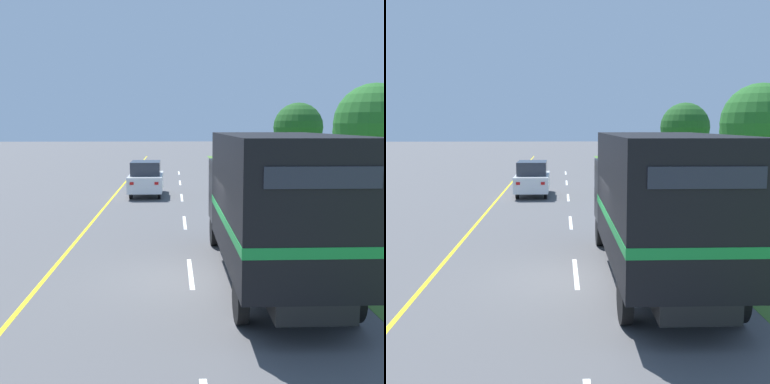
# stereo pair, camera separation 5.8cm
# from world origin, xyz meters

# --- Properties ---
(ground_plane) EXTENTS (200.00, 200.00, 0.00)m
(ground_plane) POSITION_xyz_m (0.00, 0.00, 0.00)
(ground_plane) COLOR #515154
(edge_line_yellow) EXTENTS (0.12, 64.61, 0.01)m
(edge_line_yellow) POSITION_xyz_m (-3.70, 15.61, 0.00)
(edge_line_yellow) COLOR yellow
(edge_line_yellow) RESTS_ON ground
(centre_dash_near) EXTENTS (0.12, 2.60, 0.01)m
(centre_dash_near) POSITION_xyz_m (0.00, 0.49, 0.00)
(centre_dash_near) COLOR white
(centre_dash_near) RESTS_ON ground
(centre_dash_mid_a) EXTENTS (0.12, 2.60, 0.01)m
(centre_dash_mid_a) POSITION_xyz_m (0.00, 7.09, 0.00)
(centre_dash_mid_a) COLOR white
(centre_dash_mid_a) RESTS_ON ground
(centre_dash_mid_b) EXTENTS (0.12, 2.60, 0.01)m
(centre_dash_mid_b) POSITION_xyz_m (0.00, 13.69, 0.00)
(centre_dash_mid_b) COLOR white
(centre_dash_mid_b) RESTS_ON ground
(centre_dash_far) EXTENTS (0.12, 2.60, 0.01)m
(centre_dash_far) POSITION_xyz_m (0.00, 20.29, 0.00)
(centre_dash_far) COLOR white
(centre_dash_far) RESTS_ON ground
(centre_dash_farthest) EXTENTS (0.12, 2.60, 0.01)m
(centre_dash_farthest) POSITION_xyz_m (0.00, 26.89, 0.00)
(centre_dash_farthest) COLOR white
(centre_dash_farthest) RESTS_ON ground
(horse_trailer_truck) EXTENTS (2.60, 8.28, 3.65)m
(horse_trailer_truck) POSITION_xyz_m (1.97, -0.30, 2.03)
(horse_trailer_truck) COLOR black
(horse_trailer_truck) RESTS_ON ground
(lead_car_white) EXTENTS (1.80, 3.84, 1.89)m
(lead_car_white) POSITION_xyz_m (-1.93, 14.49, 0.96)
(lead_car_white) COLOR black
(lead_car_white) RESTS_ON ground
(highway_sign) EXTENTS (1.91, 0.09, 2.61)m
(highway_sign) POSITION_xyz_m (5.94, 8.32, 1.61)
(highway_sign) COLOR #9E9EA3
(highway_sign) RESTS_ON ground
(roadside_tree_near) EXTENTS (4.16, 4.16, 6.00)m
(roadside_tree_near) POSITION_xyz_m (10.01, 13.12, 3.92)
(roadside_tree_near) COLOR #4C3823
(roadside_tree_near) RESTS_ON ground
(roadside_tree_mid) EXTENTS (3.33, 3.33, 5.08)m
(roadside_tree_mid) POSITION_xyz_m (12.14, 20.90, 3.41)
(roadside_tree_mid) COLOR brown
(roadside_tree_mid) RESTS_ON ground
(roadside_tree_far) EXTENTS (4.33, 4.33, 5.79)m
(roadside_tree_far) POSITION_xyz_m (10.58, 30.71, 3.62)
(roadside_tree_far) COLOR brown
(roadside_tree_far) RESTS_ON ground
(delineator_post) EXTENTS (0.08, 0.08, 0.95)m
(delineator_post) POSITION_xyz_m (4.30, 0.56, 0.51)
(delineator_post) COLOR white
(delineator_post) RESTS_ON ground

